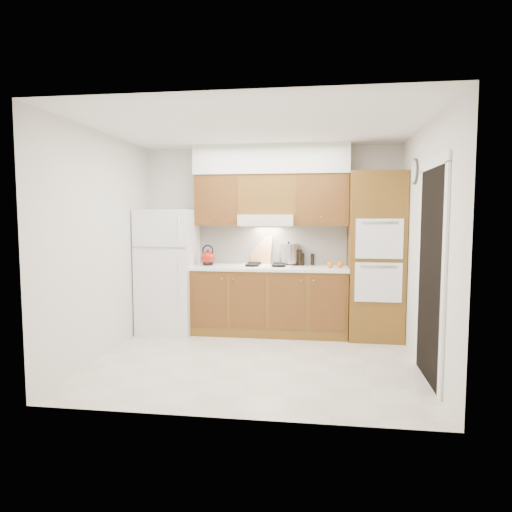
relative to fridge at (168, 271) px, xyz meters
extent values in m
plane|color=beige|center=(1.41, -1.14, -0.86)|extent=(3.60, 3.60, 0.00)
plane|color=white|center=(1.41, -1.14, 1.74)|extent=(3.60, 3.60, 0.00)
cube|color=silver|center=(1.41, 0.36, 0.44)|extent=(3.60, 0.02, 2.60)
cube|color=silver|center=(-0.40, -1.14, 0.44)|extent=(0.02, 3.00, 2.60)
cube|color=silver|center=(3.21, -1.14, 0.44)|extent=(0.02, 3.00, 2.60)
cube|color=white|center=(0.00, 0.00, 0.00)|extent=(0.75, 0.72, 1.72)
cube|color=brown|center=(1.43, 0.06, -0.41)|extent=(2.11, 0.60, 0.90)
cube|color=white|center=(1.43, 0.05, 0.06)|extent=(2.13, 0.62, 0.04)
cube|color=white|center=(1.43, 0.34, 0.36)|extent=(2.11, 0.03, 0.56)
cube|color=brown|center=(2.85, 0.03, 0.24)|extent=(0.70, 0.65, 2.20)
cube|color=brown|center=(0.69, 0.19, 0.99)|extent=(0.63, 0.33, 0.70)
cube|color=brown|center=(2.12, 0.19, 0.99)|extent=(0.73, 0.33, 0.70)
cube|color=silver|center=(1.38, 0.13, 0.71)|extent=(0.75, 0.45, 0.15)
cube|color=brown|center=(1.38, 0.19, 1.06)|extent=(0.75, 0.33, 0.55)
cube|color=silver|center=(1.43, 0.18, 1.54)|extent=(2.13, 0.36, 0.40)
cube|color=white|center=(1.38, 0.07, 0.09)|extent=(0.74, 0.50, 0.01)
cube|color=black|center=(3.19, -1.49, 0.19)|extent=(0.02, 0.90, 2.10)
cylinder|color=#3F3833|center=(3.19, -0.59, 1.29)|extent=(0.02, 0.30, 0.30)
sphere|color=maroon|center=(0.55, 0.07, 0.18)|extent=(0.21, 0.21, 0.19)
cube|color=tan|center=(1.28, 0.31, 0.28)|extent=(0.32, 0.17, 0.40)
cylinder|color=silver|center=(1.68, 0.25, 0.24)|extent=(0.32, 0.32, 0.27)
cylinder|color=black|center=(1.83, 0.24, 0.19)|extent=(0.07, 0.07, 0.22)
cylinder|color=black|center=(2.01, 0.31, 0.16)|extent=(0.05, 0.05, 0.16)
cylinder|color=black|center=(1.87, 0.26, 0.17)|extent=(0.07, 0.07, 0.17)
sphere|color=#FF560D|center=(2.39, 0.05, 0.12)|extent=(0.10, 0.10, 0.09)
sphere|color=orange|center=(2.25, 0.00, 0.12)|extent=(0.10, 0.10, 0.08)
camera|label=1|loc=(2.10, -6.14, 0.79)|focal=32.00mm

